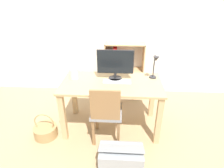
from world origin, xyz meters
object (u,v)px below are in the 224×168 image
vase (74,73)px  bookshelf (117,73)px  chair (106,112)px  basket (46,131)px  desk_lamp (155,65)px  storage_box (121,158)px  monitor (115,63)px  keyboard (117,82)px

vase → bookshelf: bearing=56.7°
chair → basket: chair is taller
vase → chair: (0.49, -0.41, -0.36)m
desk_lamp → storage_box: desk_lamp is taller
vase → chair: vase is taller
desk_lamp → bookshelf: desk_lamp is taller
monitor → desk_lamp: monitor is taller
bookshelf → keyboard: bearing=-88.4°
basket → storage_box: (1.07, -0.45, 0.04)m
bookshelf → storage_box: 1.75m
monitor → basket: 1.36m
keyboard → chair: bearing=-110.9°
monitor → chair: (-0.09, -0.42, -0.51)m
keyboard → chair: size_ratio=0.45×
basket → storage_box: size_ratio=0.73×
keyboard → chair: chair is taller
desk_lamp → chair: (-0.63, -0.44, -0.48)m
monitor → chair: monitor is taller
monitor → basket: bearing=-157.5°
basket → chair: bearing=-1.8°
chair → keyboard: bearing=78.7°
basket → desk_lamp: bearing=15.3°
monitor → keyboard: 0.25m
keyboard → monitor: bearing=105.9°
vase → desk_lamp: bearing=1.3°
monitor → bookshelf: 1.02m
keyboard → chair: 0.44m
bookshelf → desk_lamp: bearing=-58.4°
monitor → basket: monitor is taller
keyboard → storage_box: bearing=-83.8°
bookshelf → storage_box: size_ratio=2.00×
chair → storage_box: size_ratio=1.66×
desk_lamp → monitor: bearing=-178.7°
keyboard → desk_lamp: 0.56m
basket → monitor: bearing=22.5°
vase → storage_box: size_ratio=0.40×
desk_lamp → storage_box: size_ratio=0.68×
bookshelf → basket: size_ratio=2.74×
bookshelf → basket: (-0.96, -1.27, -0.35)m
desk_lamp → bookshelf: 1.13m
chair → desk_lamp: bearing=44.4°
monitor → vase: bearing=-178.7°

